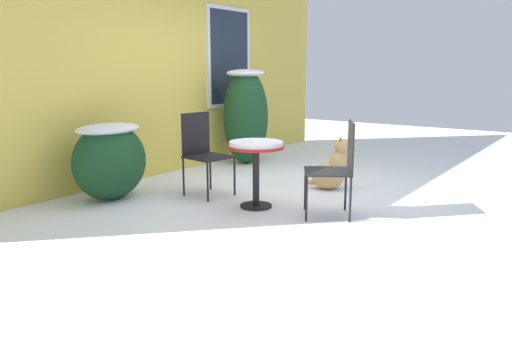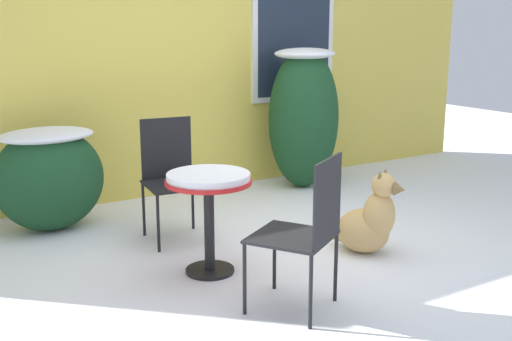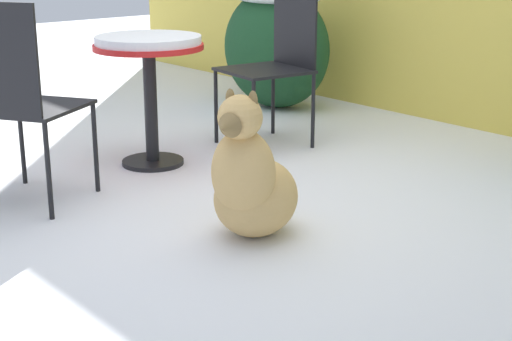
% 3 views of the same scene
% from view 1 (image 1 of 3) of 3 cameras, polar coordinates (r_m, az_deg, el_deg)
% --- Properties ---
extents(ground_plane, '(16.00, 16.00, 0.00)m').
position_cam_1_polar(ground_plane, '(6.10, 4.39, -2.71)').
color(ground_plane, white).
extents(house_wall, '(8.00, 0.10, 3.14)m').
position_cam_1_polar(house_wall, '(7.34, -10.27, 11.98)').
color(house_wall, '#DBC14C').
rests_on(house_wall, ground_plane).
extents(shrub_left, '(0.93, 0.65, 0.89)m').
position_cam_1_polar(shrub_left, '(6.00, -16.37, 1.28)').
color(shrub_left, '#194223').
rests_on(shrub_left, ground_plane).
extents(shrub_middle, '(0.78, 0.66, 1.49)m').
position_cam_1_polar(shrub_middle, '(7.93, -1.17, 6.40)').
color(shrub_middle, '#194223').
rests_on(shrub_middle, ground_plane).
extents(patio_table, '(0.61, 0.61, 0.73)m').
position_cam_1_polar(patio_table, '(5.40, 0.00, 1.88)').
color(patio_table, black).
rests_on(patio_table, ground_plane).
extents(patio_chair_near_table, '(0.52, 0.52, 0.98)m').
position_cam_1_polar(patio_chair_near_table, '(6.01, -6.01, 2.34)').
color(patio_chair_near_table, black).
rests_on(patio_chair_near_table, ground_plane).
extents(patio_chair_far_side, '(0.64, 0.64, 0.98)m').
position_cam_1_polar(patio_chair_far_side, '(5.15, 9.19, 0.67)').
color(patio_chair_far_side, black).
rests_on(patio_chair_far_side, ground_plane).
extents(dog, '(0.50, 0.59, 0.67)m').
position_cam_1_polar(dog, '(6.35, 8.72, 0.06)').
color(dog, tan).
rests_on(dog, ground_plane).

